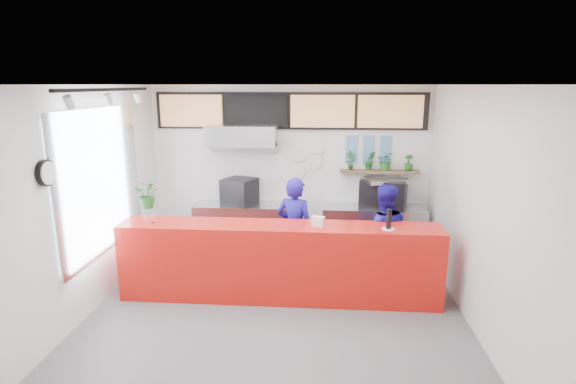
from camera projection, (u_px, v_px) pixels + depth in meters
The scene contains 46 objects.
floor at pixel (277, 311), 6.11m from camera, with size 5.00×5.00×0.00m, color slate.
ceiling at pixel (275, 85), 5.41m from camera, with size 5.00×5.00×0.00m, color silver.
wall_back at pixel (290, 169), 8.19m from camera, with size 5.00×5.00×0.00m, color white.
wall_left at pixel (89, 201), 5.95m from camera, with size 5.00×5.00×0.00m, color white.
wall_right at pixel (476, 209), 5.58m from camera, with size 5.00×5.00×0.00m, color white.
service_counter at pixel (279, 262), 6.37m from camera, with size 4.50×0.60×1.10m, color red.
cream_band at pixel (290, 108), 7.92m from camera, with size 5.00×0.02×0.80m, color beige.
prep_bench at pixel (245, 228), 8.20m from camera, with size 1.80×0.60×0.90m, color #B2B5BA.
panini_oven at pixel (240, 191), 8.05m from camera, with size 0.52×0.52×0.47m, color black.
extraction_hood at pixel (243, 135), 7.76m from camera, with size 1.20×0.70×0.35m, color #B2B5BA.
hood_lip at pixel (243, 147), 7.80m from camera, with size 1.20×0.70×0.08m, color #B2B5BA.
right_bench at pixel (372, 231), 8.03m from camera, with size 1.80×0.60×0.90m, color #B2B5BA.
espresso_machine at pixel (383, 193), 7.85m from camera, with size 0.77×0.55×0.49m, color black.
espresso_tray at pixel (384, 180), 7.80m from camera, with size 0.69×0.48×0.06m, color #AAACB2.
herb_shelf at pixel (379, 171), 7.97m from camera, with size 1.40×0.18×0.04m, color brown.
menu_board_far_left at pixel (191, 111), 7.96m from camera, with size 1.10×0.10×0.55m, color tan.
menu_board_mid_left at pixel (256, 111), 7.87m from camera, with size 1.10×0.10×0.55m, color black.
menu_board_mid_right at pixel (322, 111), 7.78m from camera, with size 1.10×0.10×0.55m, color tan.
menu_board_far_right at pixel (390, 112), 7.70m from camera, with size 1.10×0.10×0.55m, color tan.
soffit at pixel (290, 111), 7.90m from camera, with size 4.80×0.04×0.65m, color black.
window_pane at pixel (100, 181), 6.19m from camera, with size 0.04×2.20×1.90m, color silver.
window_frame at pixel (102, 181), 6.19m from camera, with size 0.03×2.30×2.00m, color #B2B5BA.
wall_clock_rim at pixel (46, 173), 4.95m from camera, with size 0.30×0.30×0.05m, color black.
wall_clock_face at pixel (48, 173), 4.94m from camera, with size 0.26×0.26×0.02m, color white.
track_rail at pixel (108, 90), 5.59m from camera, with size 0.05×2.40×0.04m, color black.
dec_plate_a at pixel (298, 156), 8.09m from camera, with size 0.24×0.24×0.03m, color silver.
dec_plate_b at pixel (315, 161), 8.09m from camera, with size 0.24×0.24×0.03m, color silver.
dec_plate_c at pixel (298, 172), 8.16m from camera, with size 0.24×0.24×0.03m, color silver.
dec_plate_d at pixel (318, 148), 8.03m from camera, with size 0.24×0.24×0.03m, color silver.
photo_frame_a at pixel (352, 142), 7.97m from camera, with size 0.20×0.02×0.25m, color #598CBF.
photo_frame_b at pixel (369, 143), 7.95m from camera, with size 0.20×0.02×0.25m, color #598CBF.
photo_frame_c at pixel (386, 143), 7.92m from camera, with size 0.20×0.02×0.25m, color #598CBF.
photo_frame_d at pixel (351, 156), 8.03m from camera, with size 0.20×0.02×0.25m, color #598CBF.
photo_frame_e at pixel (368, 157), 8.00m from camera, with size 0.20×0.02×0.25m, color #598CBF.
photo_frame_f at pixel (385, 157), 7.98m from camera, with size 0.20×0.02×0.25m, color #598CBF.
staff_center at pixel (295, 230), 6.91m from camera, with size 0.60×0.40×1.65m, color navy.
staff_right at pixel (383, 236), 6.68m from camera, with size 0.78×0.60×1.60m, color navy.
herb_a at pixel (351, 160), 7.96m from camera, with size 0.18×0.12×0.34m, color #226122.
herb_b at pixel (370, 161), 7.94m from camera, with size 0.19×0.15×0.33m, color #226122.
herb_c at pixel (386, 161), 7.92m from camera, with size 0.30×0.26×0.33m, color #226122.
herb_d at pixel (409, 163), 7.89m from camera, with size 0.16×0.14×0.29m, color #226122.
glass_vase at pixel (150, 216), 6.31m from camera, with size 0.16×0.16×0.20m, color silver.
basil_vase at pixel (148, 195), 6.24m from camera, with size 0.34×0.30×0.38m, color #226122.
napkin_holder at pixel (318, 221), 6.16m from camera, with size 0.16×0.10×0.14m, color silver.
white_plate at pixel (388, 229), 6.04m from camera, with size 0.17×0.17×0.01m, color silver.
pepper_mill at pixel (389, 219), 6.01m from camera, with size 0.07×0.07×0.27m, color black.
Camera 1 is at (0.58, -5.54, 3.00)m, focal length 28.00 mm.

